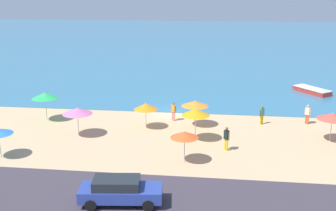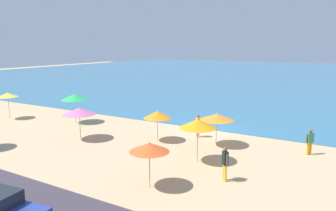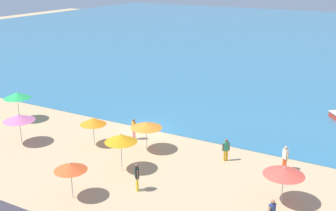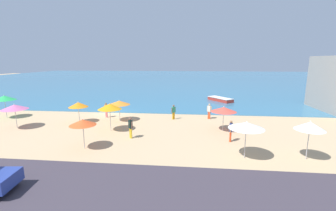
# 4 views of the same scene
# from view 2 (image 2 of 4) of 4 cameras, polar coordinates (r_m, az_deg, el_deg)

# --- Properties ---
(ground_plane) EXTENTS (160.00, 160.00, 0.00)m
(ground_plane) POSITION_cam_2_polar(r_m,az_deg,el_deg) (27.19, 6.82, -4.17)
(ground_plane) COLOR tan
(sea) EXTENTS (150.00, 110.00, 0.05)m
(sea) POSITION_cam_2_polar(r_m,az_deg,el_deg) (80.12, 22.94, 4.82)
(sea) COLOR teal
(sea) RESTS_ON ground_plane
(beach_umbrella_0) EXTENTS (2.40, 2.40, 2.42)m
(beach_umbrella_0) POSITION_cam_2_polar(r_m,az_deg,el_deg) (24.64, -15.20, -0.97)
(beach_umbrella_0) COLOR #B2B2B7
(beach_umbrella_0) RESTS_ON ground_plane
(beach_umbrella_1) EXTENTS (2.37, 2.37, 2.67)m
(beach_umbrella_1) POSITION_cam_2_polar(r_m,az_deg,el_deg) (30.02, -15.95, 1.44)
(beach_umbrella_1) COLOR #B2B2B7
(beach_umbrella_1) RESTS_ON ground_plane
(beach_umbrella_4) EXTENTS (2.01, 2.01, 2.27)m
(beach_umbrella_4) POSITION_cam_2_polar(r_m,az_deg,el_deg) (23.43, -1.85, -1.62)
(beach_umbrella_4) COLOR #B2B2B7
(beach_umbrella_4) RESTS_ON ground_plane
(beach_umbrella_6) EXTENTS (1.86, 1.86, 2.53)m
(beach_umbrella_6) POSITION_cam_2_polar(r_m,az_deg,el_deg) (33.91, -26.13, 1.65)
(beach_umbrella_6) COLOR #B2B2B7
(beach_umbrella_6) RESTS_ON ground_plane
(beach_umbrella_8) EXTENTS (1.95, 1.95, 2.33)m
(beach_umbrella_8) POSITION_cam_2_polar(r_m,az_deg,el_deg) (15.81, -3.27, -7.28)
(beach_umbrella_8) COLOR #B2B2B7
(beach_umbrella_8) RESTS_ON ground_plane
(beach_umbrella_9) EXTENTS (2.33, 2.33, 2.31)m
(beach_umbrella_9) POSITION_cam_2_polar(r_m,az_deg,el_deg) (22.55, 8.48, -1.99)
(beach_umbrella_9) COLOR #B2B2B7
(beach_umbrella_9) RESTS_ON ground_plane
(beach_umbrella_11) EXTENTS (2.17, 2.17, 2.68)m
(beach_umbrella_11) POSITION_cam_2_polar(r_m,az_deg,el_deg) (19.16, 5.20, -3.18)
(beach_umbrella_11) COLOR #B2B2B7
(beach_umbrella_11) RESTS_ON ground_plane
(bather_0) EXTENTS (0.44, 0.41, 1.67)m
(bather_0) POSITION_cam_2_polar(r_m,az_deg,el_deg) (22.58, 23.47, -5.60)
(bather_0) COLOR orange
(bather_0) RESTS_ON ground_plane
(bather_1) EXTENTS (0.52, 0.36, 1.73)m
(bather_1) POSITION_cam_2_polar(r_m,az_deg,el_deg) (24.70, 5.24, -3.32)
(bather_1) COLOR pink
(bather_1) RESTS_ON ground_plane
(bather_2) EXTENTS (0.43, 0.43, 1.81)m
(bather_2) POSITION_cam_2_polar(r_m,az_deg,el_deg) (17.09, 9.90, -9.64)
(bather_2) COLOR gold
(bather_2) RESTS_ON ground_plane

